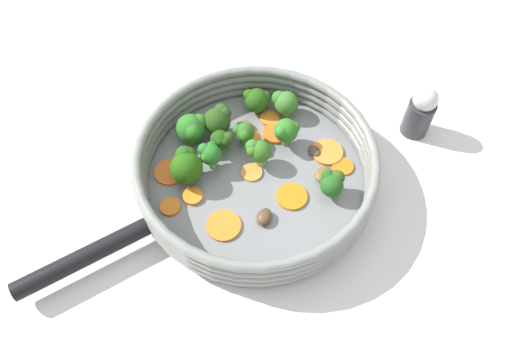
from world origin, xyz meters
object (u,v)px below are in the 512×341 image
Objects in this scene: carrot_slice_5 at (224,225)px; broccoli_floret_3 at (286,131)px; carrot_slice_1 at (170,207)px; carrot_slice_8 at (270,118)px; broccoli_floret_4 at (186,165)px; salt_shaker at (420,112)px; carrot_slice_10 at (170,172)px; broccoli_floret_0 at (284,102)px; carrot_slice_7 at (251,173)px; broccoli_floret_9 at (223,139)px; carrot_slice_6 at (249,136)px; broccoli_floret_6 at (244,133)px; carrot_slice_2 at (193,196)px; mushroom_piece_0 at (314,151)px; carrot_slice_0 at (327,152)px; mushroom_piece_1 at (264,217)px; mushroom_piece_3 at (245,128)px; broccoli_floret_1 at (332,183)px; broccoli_floret_8 at (192,129)px; broccoli_floret_10 at (257,100)px; mushroom_piece_2 at (324,174)px; broccoli_floret_5 at (258,151)px; broccoli_floret_7 at (210,154)px; carrot_slice_3 at (275,134)px; carrot_slice_9 at (343,166)px; broccoli_floret_2 at (218,120)px.

broccoli_floret_3 reaches higher than carrot_slice_5.
carrot_slice_8 is at bearing 0.39° from carrot_slice_1.
salt_shaker is at bearing -31.82° from broccoli_floret_4.
carrot_slice_10 is 1.05× the size of broccoli_floret_0.
salt_shaker is (0.36, -0.17, 0.02)m from carrot_slice_1.
carrot_slice_7 is 0.77× the size of broccoli_floret_9.
broccoli_floret_6 reaches higher than carrot_slice_6.
carrot_slice_2 is 0.19m from mushroom_piece_0.
broccoli_floret_0 is (0.24, -0.01, 0.02)m from carrot_slice_1.
carrot_slice_0 is 0.15m from mushroom_piece_1.
mushroom_piece_3 is (-0.04, 0.11, 0.00)m from mushroom_piece_0.
broccoli_floret_1 is 0.07m from mushroom_piece_0.
broccoli_floret_8 is at bearing 127.66° from broccoli_floret_6.
broccoli_floret_0 is (0.03, -0.01, 0.02)m from carrot_slice_8.
mushroom_piece_1 is at bearing -135.29° from broccoli_floret_10.
salt_shaker is (0.19, -0.02, 0.00)m from broccoli_floret_1.
carrot_slice_0 is 1.60× the size of carrot_slice_1.
mushroom_piece_2 is (0.11, -0.02, -0.00)m from mushroom_piece_1.
broccoli_floret_5 is 0.50× the size of salt_shaker.
broccoli_floret_0 reaches higher than mushroom_piece_3.
broccoli_floret_7 reaches higher than carrot_slice_0.
mushroom_piece_1 is (0.07, -0.11, 0.00)m from carrot_slice_1.
mushroom_piece_1 is at bearing -133.16° from broccoli_floret_5.
broccoli_floret_3 is 0.14m from broccoli_floret_8.
broccoli_floret_8 is at bearing 108.46° from broccoli_floret_5.
broccoli_floret_3 is at bearing 110.00° from mushroom_piece_0.
carrot_slice_1 is 0.56× the size of broccoli_floret_4.
broccoli_floret_3 is at bearing -1.67° from carrot_slice_7.
carrot_slice_3 is 0.76× the size of broccoli_floret_8.
broccoli_floret_0 is (0.12, 0.04, 0.02)m from carrot_slice_7.
carrot_slice_2 and carrot_slice_8 have the same top height.
broccoli_floret_4 is at bearing 172.74° from broccoli_floret_0.
broccoli_floret_6 is at bearing 52.96° from carrot_slice_7.
broccoli_floret_10 reaches higher than carrot_slice_3.
carrot_slice_8 is 0.13m from mushroom_piece_2.
broccoli_floret_6 is at bearing 104.26° from mushroom_piece_2.
mushroom_piece_2 is 0.18m from salt_shaker.
broccoli_floret_9 is (-0.07, 0.06, -0.01)m from broccoli_floret_3.
carrot_slice_9 is 0.03m from mushroom_piece_2.
carrot_slice_8 is 0.75× the size of broccoli_floret_9.
carrot_slice_8 is 0.73× the size of broccoli_floret_10.
mushroom_piece_1 is (-0.05, -0.12, -0.02)m from broccoli_floret_9.
carrot_slice_6 is at bearing 8.07° from broccoli_floret_6.
carrot_slice_2 is at bearing -174.68° from broccoli_floret_6.
broccoli_floret_3 is at bearing 9.74° from carrot_slice_5.
broccoli_floret_7 is (-0.06, 0.01, 0.00)m from broccoli_floret_6.
broccoli_floret_2 reaches higher than broccoli_floret_7.
carrot_slice_6 and carrot_slice_7 have the same top height.
carrot_slice_2 is at bearing -175.96° from carrot_slice_8.
broccoli_floret_3 is (-0.05, -0.04, 0.01)m from broccoli_floret_0.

